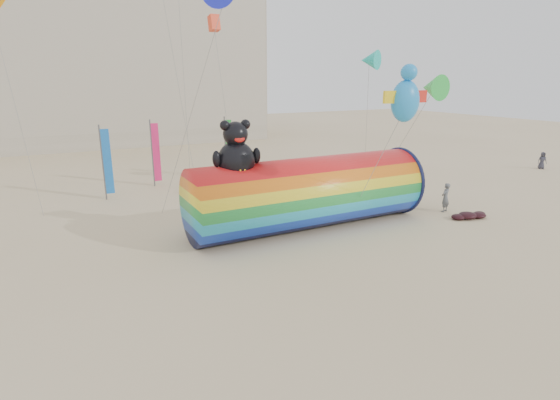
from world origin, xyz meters
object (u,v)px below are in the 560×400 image
hotel_building (12,60)px  kite_handler (445,198)px  windsock_assembly (309,191)px  fabric_bundle (469,215)px

hotel_building → kite_handler: hotel_building is taller
windsock_assembly → fabric_bundle: bearing=-18.9°
kite_handler → fabric_bundle: (0.29, -1.67, -0.76)m
fabric_bundle → hotel_building: bearing=118.4°
windsock_assembly → fabric_bundle: 10.20m
kite_handler → hotel_building: bearing=-78.1°
hotel_building → windsock_assembly: 45.96m
kite_handler → fabric_bundle: bearing=82.9°
fabric_bundle → kite_handler: bearing=100.0°
hotel_building → fabric_bundle: hotel_building is taller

